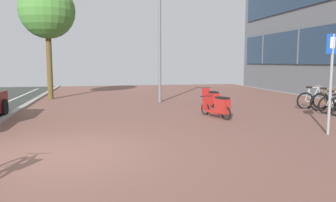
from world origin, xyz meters
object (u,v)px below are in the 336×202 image
(bicycle_rack_04, at_px, (327,102))
(lamp_post, at_px, (160,35))
(scooter_mid, at_px, (211,98))
(parking_sign, at_px, (331,73))
(bicycle_rack_03, at_px, (335,105))
(bicycle_rack_05, at_px, (313,100))
(street_tree, at_px, (47,12))
(scooter_near, at_px, (218,107))

(bicycle_rack_04, relative_size, lamp_post, 0.23)
(scooter_mid, bearing_deg, parking_sign, -76.93)
(bicycle_rack_03, distance_m, bicycle_rack_05, 1.30)
(bicycle_rack_04, height_order, parking_sign, parking_sign)
(bicycle_rack_03, bearing_deg, street_tree, 146.74)
(bicycle_rack_04, xyz_separation_m, bicycle_rack_05, (-0.17, 0.65, -0.00))
(parking_sign, xyz_separation_m, lamp_post, (-3.05, 7.83, 1.53))
(bicycle_rack_03, bearing_deg, bicycle_rack_05, 89.25)
(bicycle_rack_03, distance_m, street_tree, 13.72)
(bicycle_rack_04, relative_size, bicycle_rack_05, 0.95)
(bicycle_rack_04, bearing_deg, scooter_mid, 156.80)
(bicycle_rack_03, height_order, bicycle_rack_05, bicycle_rack_05)
(scooter_near, relative_size, lamp_post, 0.28)
(bicycle_rack_04, distance_m, street_tree, 13.55)
(bicycle_rack_05, height_order, scooter_near, bicycle_rack_05)
(bicycle_rack_03, xyz_separation_m, street_tree, (-10.96, 7.19, 4.07))
(bicycle_rack_03, relative_size, parking_sign, 0.50)
(lamp_post, relative_size, street_tree, 0.97)
(bicycle_rack_05, bearing_deg, bicycle_rack_03, -90.75)
(scooter_mid, distance_m, street_tree, 9.39)
(scooter_near, bearing_deg, bicycle_rack_04, 8.76)
(bicycle_rack_03, xyz_separation_m, scooter_mid, (-3.94, 2.42, 0.06))
(bicycle_rack_03, distance_m, scooter_near, 4.56)
(bicycle_rack_05, xyz_separation_m, street_tree, (-10.98, 5.89, 4.05))
(bicycle_rack_04, distance_m, parking_sign, 4.87)
(lamp_post, bearing_deg, scooter_near, -76.65)
(bicycle_rack_05, xyz_separation_m, parking_sign, (-2.67, -4.40, 1.25))
(bicycle_rack_04, distance_m, scooter_near, 4.81)
(parking_sign, bearing_deg, lamp_post, 111.26)
(bicycle_rack_03, distance_m, parking_sign, 4.28)
(scooter_near, bearing_deg, street_tree, 131.36)
(street_tree, bearing_deg, bicycle_rack_03, -33.26)
(bicycle_rack_04, bearing_deg, parking_sign, -127.18)
(scooter_near, relative_size, parking_sign, 0.62)
(scooter_near, bearing_deg, parking_sign, -57.76)
(scooter_mid, relative_size, parking_sign, 0.66)
(bicycle_rack_05, bearing_deg, scooter_mid, 164.19)
(scooter_near, height_order, street_tree, street_tree)
(parking_sign, height_order, street_tree, street_tree)
(scooter_near, xyz_separation_m, street_tree, (-6.40, 7.27, 4.01))
(bicycle_rack_05, xyz_separation_m, scooter_near, (-4.58, -1.38, 0.04))
(parking_sign, bearing_deg, bicycle_rack_03, 49.43)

